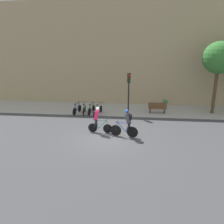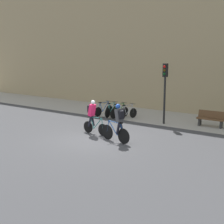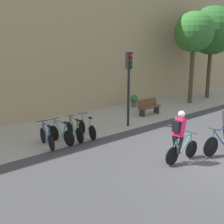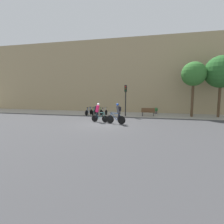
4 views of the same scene
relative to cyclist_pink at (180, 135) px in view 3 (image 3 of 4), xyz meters
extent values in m
plane|color=#3D3D3F|center=(0.80, -0.80, -0.95)|extent=(200.00, 200.00, 0.00)
cube|color=#A39E93|center=(0.80, 5.95, -0.94)|extent=(44.00, 4.50, 0.01)
cube|color=tan|center=(0.80, 8.50, 3.96)|extent=(44.00, 0.60, 9.80)
cylinder|color=black|center=(0.68, -0.04, -0.64)|extent=(0.61, 0.07, 0.61)
cylinder|color=black|center=(-0.33, 0.02, -0.64)|extent=(0.61, 0.07, 0.61)
cylinder|color=teal|center=(0.33, -0.02, -0.36)|extent=(0.56, 0.07, 0.62)
cylinder|color=teal|center=(-0.04, 0.00, -0.37)|extent=(0.26, 0.05, 0.58)
cylinder|color=teal|center=(0.22, -0.01, -0.08)|extent=(0.75, 0.08, 0.07)
cylinder|color=teal|center=(-0.13, 0.01, -0.65)|extent=(0.41, 0.05, 0.05)
cylinder|color=teal|center=(-0.24, 0.01, -0.37)|extent=(0.21, 0.04, 0.56)
cylinder|color=teal|center=(0.64, -0.04, -0.35)|extent=(0.12, 0.04, 0.58)
cylinder|color=black|center=(0.60, -0.03, -0.02)|extent=(0.05, 0.46, 0.03)
cube|color=black|center=(-0.15, 0.01, -0.05)|extent=(0.20, 0.09, 0.06)
cube|color=#EA1E56|center=(-0.05, 0.00, 0.28)|extent=(0.34, 0.34, 0.63)
sphere|color=silver|center=(0.03, 0.00, 0.69)|extent=(0.23, 0.23, 0.22)
cylinder|color=black|center=(-0.11, -0.10, -0.30)|extent=(0.28, 0.13, 0.56)
cylinder|color=black|center=(-0.09, 0.12, -0.30)|extent=(0.25, 0.12, 0.56)
cube|color=black|center=(-0.19, 0.01, 0.33)|extent=(0.15, 0.27, 0.36)
cylinder|color=black|center=(1.26, -0.44, -0.59)|extent=(0.71, 0.17, 0.72)
cylinder|color=#1E478C|center=(1.62, -0.51, -0.31)|extent=(0.59, 0.15, 0.63)
cylinder|color=#1E478C|center=(1.73, -0.53, -0.02)|extent=(0.79, 0.19, 0.07)
cylinder|color=#1E478C|center=(1.30, -0.44, -0.30)|extent=(0.13, 0.06, 0.59)
cylinder|color=black|center=(1.34, -0.45, 0.03)|extent=(0.11, 0.46, 0.03)
cylinder|color=black|center=(-2.42, 4.71, -0.63)|extent=(0.15, 0.62, 0.62)
cylinder|color=black|center=(-2.61, 3.71, -0.63)|extent=(0.15, 0.62, 0.62)
cylinder|color=#1E478C|center=(-2.48, 4.37, -0.35)|extent=(0.14, 0.56, 0.62)
cylinder|color=#1E478C|center=(-2.55, 4.00, -0.37)|extent=(0.09, 0.27, 0.58)
cylinder|color=#1E478C|center=(-2.50, 4.26, -0.07)|extent=(0.18, 0.75, 0.07)
cylinder|color=#1E478C|center=(-2.57, 3.91, -0.64)|extent=(0.11, 0.41, 0.05)
cylinder|color=#1E478C|center=(-2.59, 3.80, -0.36)|extent=(0.07, 0.22, 0.56)
cylinder|color=#1E478C|center=(-2.43, 4.67, -0.34)|extent=(0.06, 0.12, 0.59)
cylinder|color=black|center=(-2.43, 4.63, -0.01)|extent=(0.46, 0.11, 0.03)
cube|color=black|center=(-2.57, 3.89, -0.04)|extent=(0.12, 0.21, 0.06)
cylinder|color=black|center=(-1.93, 4.69, -0.63)|extent=(0.09, 0.63, 0.63)
cylinder|color=black|center=(-1.84, 3.72, -0.63)|extent=(0.09, 0.63, 0.63)
cylinder|color=teal|center=(-1.90, 4.36, -0.35)|extent=(0.09, 0.54, 0.62)
cylinder|color=teal|center=(-1.86, 4.00, -0.37)|extent=(0.06, 0.25, 0.58)
cylinder|color=teal|center=(-1.89, 4.26, -0.07)|extent=(0.11, 0.72, 0.07)
cylinder|color=teal|center=(-1.85, 3.92, -0.64)|extent=(0.07, 0.39, 0.05)
cylinder|color=teal|center=(-1.84, 3.81, -0.36)|extent=(0.05, 0.21, 0.56)
cylinder|color=teal|center=(-1.92, 4.66, -0.34)|extent=(0.05, 0.12, 0.58)
cylinder|color=black|center=(-1.92, 4.62, -0.01)|extent=(0.46, 0.07, 0.03)
cube|color=black|center=(-1.85, 3.90, -0.04)|extent=(0.10, 0.21, 0.06)
cylinder|color=black|center=(-1.16, 4.71, -0.63)|extent=(0.15, 0.64, 0.64)
cylinder|color=black|center=(-1.34, 3.71, -0.63)|extent=(0.15, 0.64, 0.64)
cylinder|color=#2D6B33|center=(-1.22, 4.37, -0.34)|extent=(0.14, 0.55, 0.62)
cylinder|color=#2D6B33|center=(-1.29, 4.00, -0.36)|extent=(0.08, 0.26, 0.58)
cylinder|color=#2D6B33|center=(-1.24, 4.26, -0.06)|extent=(0.17, 0.74, 0.07)
cylinder|color=#2D6B33|center=(-1.30, 3.91, -0.63)|extent=(0.10, 0.40, 0.05)
cylinder|color=#2D6B33|center=(-1.32, 3.80, -0.35)|extent=(0.07, 0.21, 0.56)
cylinder|color=#2D6B33|center=(-1.17, 4.67, -0.34)|extent=(0.06, 0.12, 0.58)
cylinder|color=black|center=(-1.18, 4.63, -0.01)|extent=(0.46, 0.11, 0.03)
cube|color=black|center=(-1.31, 3.89, -0.04)|extent=(0.11, 0.21, 0.06)
cylinder|color=black|center=(-0.52, 4.72, -0.64)|extent=(0.16, 0.61, 0.62)
cylinder|color=black|center=(-0.72, 3.70, -0.64)|extent=(0.16, 0.61, 0.62)
cylinder|color=#99999E|center=(-0.59, 4.37, -0.35)|extent=(0.15, 0.57, 0.62)
cylinder|color=#99999E|center=(-0.66, 3.99, -0.37)|extent=(0.09, 0.27, 0.58)
cylinder|color=#99999E|center=(-0.61, 4.26, -0.07)|extent=(0.19, 0.77, 0.07)
cylinder|color=#99999E|center=(-0.68, 3.90, -0.64)|extent=(0.11, 0.42, 0.05)
cylinder|color=#99999E|center=(-0.70, 3.79, -0.36)|extent=(0.07, 0.22, 0.56)
cylinder|color=#99999E|center=(-0.53, 4.68, -0.35)|extent=(0.06, 0.12, 0.59)
cylinder|color=black|center=(-0.53, 4.64, -0.02)|extent=(0.46, 0.12, 0.03)
cube|color=black|center=(-0.69, 3.88, -0.05)|extent=(0.12, 0.21, 0.06)
cylinder|color=black|center=(1.88, 4.26, 0.81)|extent=(0.12, 0.12, 3.50)
cube|color=black|center=(1.88, 4.26, 2.18)|extent=(0.26, 0.20, 0.76)
sphere|color=red|center=(1.88, 4.13, 2.39)|extent=(0.15, 0.15, 0.15)
sphere|color=#4C380A|center=(1.88, 4.13, 2.18)|extent=(0.15, 0.15, 0.15)
sphere|color=#0C4719|center=(1.88, 4.13, 1.97)|extent=(0.15, 0.15, 0.15)
cube|color=brown|center=(4.36, 5.05, -0.50)|extent=(1.52, 0.40, 0.08)
cube|color=brown|center=(4.36, 5.23, -0.26)|extent=(1.52, 0.12, 0.40)
cube|color=#2D2D2D|center=(3.75, 5.05, -0.72)|extent=(0.08, 0.36, 0.45)
cube|color=#2D2D2D|center=(4.97, 5.05, -0.72)|extent=(0.08, 0.36, 0.45)
cylinder|color=#4C3823|center=(9.10, 5.54, 0.98)|extent=(0.28, 0.28, 3.84)
sphere|color=#33702D|center=(9.10, 5.54, 3.74)|extent=(2.60, 2.60, 2.60)
cylinder|color=#4C3823|center=(11.85, 5.84, 0.94)|extent=(0.28, 0.28, 3.77)
sphere|color=#286028|center=(11.85, 5.84, 3.93)|extent=(3.41, 3.41, 3.41)
cylinder|color=#56514C|center=(5.27, 7.13, -0.79)|extent=(0.36, 0.36, 0.32)
sphere|color=#2D6B33|center=(5.27, 7.13, -0.41)|extent=(0.48, 0.48, 0.48)
camera|label=1|loc=(2.41, -13.46, 4.41)|focal=35.00mm
camera|label=2|loc=(9.89, -12.01, 3.04)|focal=50.00mm
camera|label=3|loc=(-7.40, -5.03, 2.78)|focal=45.00mm
camera|label=4|loc=(4.95, -15.20, 1.89)|focal=28.00mm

